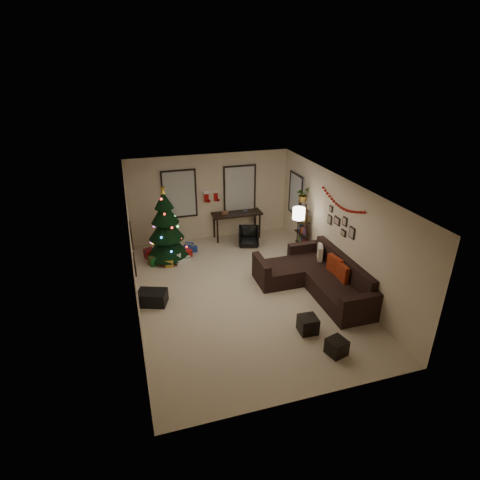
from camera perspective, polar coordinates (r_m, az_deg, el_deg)
The scene contains 29 objects.
floor at distance 9.76m, azimuth 0.46°, elevation -7.64°, with size 7.00×7.00×0.00m, color #C8B597.
ceiling at distance 8.62m, azimuth 0.52°, elevation 7.70°, with size 7.00×7.00×0.00m, color white.
wall_back at distance 12.26m, azimuth -4.38°, elevation 6.24°, with size 5.00×5.00×0.00m, color beige.
wall_front at distance 6.33m, azimuth 10.15°, elevation -13.47°, with size 5.00×5.00×0.00m, color beige.
wall_left at distance 8.77m, azimuth -15.33°, elevation -2.44°, with size 7.00×7.00×0.00m, color beige.
wall_right at distance 10.07m, azimuth 14.21°, elevation 1.31°, with size 7.00×7.00×0.00m, color beige.
window_back_left at distance 12.01m, azimuth -8.83°, elevation 6.63°, with size 1.05×0.06×1.50m.
window_back_right at distance 12.39m, azimuth -0.06°, elevation 7.50°, with size 1.05×0.06×1.50m.
window_right_wall at distance 12.11m, azimuth 8.16°, elevation 6.57°, with size 0.06×0.90×1.30m.
christmas_tree at distance 11.12m, azimuth -10.72°, elevation 1.50°, with size 1.19×1.19×2.21m.
presents at distance 11.44m, azimuth -9.62°, elevation -2.16°, with size 1.50×1.01×0.30m.
sofa at distance 9.95m, azimuth 11.16°, elevation -5.46°, with size 2.04×2.95×0.91m.
pillow_red_a at distance 9.61m, azimuth 14.72°, elevation -4.67°, with size 0.11×0.43×0.43m, color maroon.
pillow_red_b at distance 9.88m, azimuth 13.64°, elevation -3.67°, with size 0.13×0.48×0.48m, color maroon.
pillow_cream at distance 10.48m, azimuth 11.58°, elevation -1.81°, with size 0.12×0.41×0.41m, color beige.
ottoman_near at distance 8.52m, azimuth 9.87°, elevation -12.03°, with size 0.38×0.38×0.36m, color black.
ottoman_far at distance 8.09m, azimuth 13.91°, elevation -14.89°, with size 0.35×0.35×0.33m, color black.
desk at distance 12.39m, azimuth -0.47°, elevation 3.56°, with size 1.57×0.56×0.85m.
desk_chair at distance 12.04m, azimuth 1.28°, elevation 0.54°, with size 0.56×0.53×0.58m, color black.
bookshelf at distance 11.47m, azimuth 9.15°, elevation 1.62°, with size 0.30×0.48×1.61m.
potted_plant at distance 11.23m, azimuth 9.18°, elevation 6.90°, with size 0.50×0.43×0.56m, color #4C4C4C.
floor_lamp at distance 10.80m, azimuth 8.53°, elevation 3.33°, with size 0.34×0.34×1.59m.
art_map at distance 9.54m, azimuth -15.56°, elevation 0.67°, with size 0.04×0.60×0.50m.
art_abstract at distance 8.29m, azimuth -15.09°, elevation -3.42°, with size 0.04×0.45×0.35m.
gallery at distance 9.92m, azimuth 14.45°, elevation 2.31°, with size 0.03×1.25×0.54m.
garland at distance 9.73m, azimuth 14.58°, elevation 5.26°, with size 0.08×1.90×0.30m, color #A5140C, non-canonical shape.
stocking_left at distance 12.05m, azimuth -4.89°, elevation 6.33°, with size 0.20×0.05×0.36m.
stocking_right at distance 12.30m, azimuth -3.54°, elevation 6.48°, with size 0.20×0.05×0.36m.
storage_bin at distance 9.48m, azimuth -12.66°, elevation -8.19°, with size 0.66×0.44×0.33m, color black.
Camera 1 is at (-2.45, -7.87, 5.23)m, focal length 29.27 mm.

